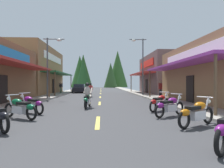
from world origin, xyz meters
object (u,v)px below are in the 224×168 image
streetlamp_left (51,59)px  motorcycle_parked_right_2 (170,106)px  motorcycle_parked_right_3 (160,102)px  motorcycle_parked_left_4 (31,104)px  streetlamp_right (141,59)px  rider_cruising_trailing (91,91)px  pedestrian_browsing (61,87)px  rider_cruising_lead (88,97)px  pedestrian_by_shop (160,88)px  motorcycle_parked_left_3 (20,108)px  parked_car_curbside (79,88)px  motorcycle_parked_right_1 (196,113)px

streetlamp_left → motorcycle_parked_right_2: 12.93m
motorcycle_parked_right_3 → motorcycle_parked_left_4: (-6.80, -0.45, 0.00)m
streetlamp_right → rider_cruising_trailing: 6.94m
streetlamp_right → pedestrian_browsing: (-10.45, 5.40, -3.32)m
streetlamp_right → rider_cruising_lead: (-5.47, -9.98, -3.69)m
motorcycle_parked_right_3 → pedestrian_by_shop: (2.58, 7.82, 0.56)m
motorcycle_parked_left_3 → parked_car_curbside: parked_car_curbside is taller
rider_cruising_trailing → motorcycle_parked_right_3: bearing=-160.7°
motorcycle_parked_right_2 → rider_cruising_lead: rider_cruising_lead is taller
motorcycle_parked_left_4 → rider_cruising_lead: size_ratio=0.82×
streetlamp_right → motorcycle_parked_right_2: streetlamp_right is taller
streetlamp_left → rider_cruising_lead: 8.17m
motorcycle_parked_right_2 → motorcycle_parked_right_3: same height
motorcycle_parked_right_2 → motorcycle_parked_left_4: size_ratio=1.04×
motorcycle_parked_right_1 → motorcycle_parked_right_2: (-0.23, 1.97, 0.00)m
motorcycle_parked_left_4 → pedestrian_by_shop: bearing=-101.3°
rider_cruising_lead → pedestrian_by_shop: bearing=-41.8°
streetlamp_right → motorcycle_parked_left_3: (-8.09, -13.40, -3.85)m
rider_cruising_trailing → pedestrian_browsing: size_ratio=1.22×
motorcycle_parked_right_3 → motorcycle_parked_left_4: size_ratio=0.92×
streetlamp_left → motorcycle_parked_right_1: bearing=-54.5°
streetlamp_right → pedestrian_browsing: size_ratio=3.87×
streetlamp_left → motorcycle_parked_right_1: (8.23, -11.56, -3.34)m
streetlamp_right → motorcycle_parked_right_2: size_ratio=3.69×
motorcycle_parked_right_1 → motorcycle_parked_left_4: size_ratio=1.07×
rider_cruising_lead → pedestrian_browsing: pedestrian_browsing is taller
motorcycle_parked_right_3 → pedestrian_by_shop: pedestrian_by_shop is taller
motorcycle_parked_right_3 → rider_cruising_trailing: (-4.45, 10.70, 0.17)m
streetlamp_left → streetlamp_right: streetlamp_right is taller
motorcycle_parked_right_2 → pedestrian_by_shop: size_ratio=1.02×
motorcycle_parked_left_3 → rider_cruising_trailing: (2.26, 12.60, 0.17)m
streetlamp_right → motorcycle_parked_left_4: size_ratio=3.84×
motorcycle_parked_left_4 → rider_cruising_trailing: (2.36, 11.15, 0.17)m
streetlamp_left → pedestrian_browsing: size_ratio=3.34×
pedestrian_by_shop → rider_cruising_lead: bearing=95.1°
streetlamp_left → parked_car_curbside: size_ratio=1.34×
motorcycle_parked_right_2 → streetlamp_left: bearing=96.0°
rider_cruising_lead → streetlamp_left: bearing=36.8°
motorcycle_parked_right_1 → pedestrian_by_shop: bearing=47.0°
rider_cruising_lead → parked_car_curbside: 18.68m
rider_cruising_lead → rider_cruising_trailing: size_ratio=1.00×
rider_cruising_lead → parked_car_curbside: rider_cruising_lead is taller
streetlamp_left → rider_cruising_lead: (3.99, -6.38, -3.18)m
rider_cruising_trailing → motorcycle_parked_left_3: bearing=166.5°
motorcycle_parked_right_1 → rider_cruising_lead: 6.70m
rider_cruising_trailing → streetlamp_left: bearing=124.4°
streetlamp_left → motorcycle_parked_right_2: streetlamp_left is taller
streetlamp_left → pedestrian_browsing: (-0.99, 9.00, -2.81)m
streetlamp_left → motorcycle_parked_right_3: streetlamp_left is taller
motorcycle_parked_left_4 → parked_car_curbside: 20.45m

